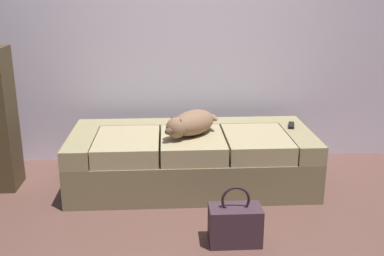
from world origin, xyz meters
name	(u,v)px	position (x,y,z in m)	size (l,w,h in m)	color
ground_plane	(202,255)	(0.00, 0.00, 0.00)	(10.00, 10.00, 0.00)	brown
back_wall	(187,1)	(0.00, 1.69, 1.40)	(6.40, 0.10, 2.80)	silver
couch	(192,159)	(0.00, 1.03, 0.22)	(1.87, 0.84, 0.44)	#7A6D4D
dog_tan	(191,123)	(-0.01, 0.95, 0.53)	(0.46, 0.47, 0.19)	#836048
tv_remote	(291,125)	(0.81, 1.13, 0.45)	(0.04, 0.15, 0.02)	black
handbag	(235,224)	(0.21, 0.13, 0.13)	(0.32, 0.18, 0.38)	#3C2832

